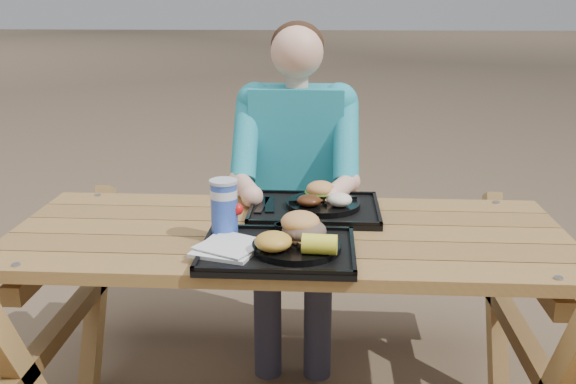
{
  "coord_description": "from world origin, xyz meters",
  "views": [
    {
      "loc": [
        0.12,
        -1.96,
        1.47
      ],
      "look_at": [
        0.0,
        0.0,
        0.88
      ],
      "focal_mm": 40.0,
      "sensor_mm": 36.0,
      "label": 1
    }
  ],
  "objects": [
    {
      "name": "sandwich",
      "position": [
        0.06,
        -0.18,
        0.85
      ],
      "size": [
        0.12,
        0.12,
        0.13
      ],
      "primitive_type": null,
      "color": "#DA944D",
      "rests_on": "plate_near"
    },
    {
      "name": "condiment_bbq",
      "position": [
        -0.01,
        -0.08,
        0.79
      ],
      "size": [
        0.05,
        0.05,
        0.03
      ],
      "primitive_type": "cylinder",
      "color": "black",
      "rests_on": "tray_near"
    },
    {
      "name": "diner",
      "position": [
        -0.0,
        0.64,
        0.64
      ],
      "size": [
        0.48,
        0.84,
        1.28
      ],
      "primitive_type": null,
      "color": "#1CC9BF",
      "rests_on": "ground"
    },
    {
      "name": "plate_far",
      "position": [
        0.11,
        0.19,
        0.78
      ],
      "size": [
        0.26,
        0.26,
        0.02
      ],
      "primitive_type": "cylinder",
      "color": "black",
      "rests_on": "tray_far"
    },
    {
      "name": "plate_near",
      "position": [
        0.04,
        -0.22,
        0.78
      ],
      "size": [
        0.26,
        0.26,
        0.02
      ],
      "primitive_type": "cylinder",
      "color": "black",
      "rests_on": "tray_near"
    },
    {
      "name": "potato_salad",
      "position": [
        0.17,
        0.14,
        0.81
      ],
      "size": [
        0.08,
        0.08,
        0.05
      ],
      "primitive_type": "ellipsoid",
      "color": "white",
      "rests_on": "plate_far"
    },
    {
      "name": "picnic_table",
      "position": [
        0.0,
        0.0,
        0.38
      ],
      "size": [
        1.8,
        1.49,
        0.75
      ],
      "primitive_type": null,
      "color": "#999999",
      "rests_on": "ground"
    },
    {
      "name": "soda_cup",
      "position": [
        -0.19,
        -0.1,
        0.85
      ],
      "size": [
        0.08,
        0.08,
        0.17
      ],
      "primitive_type": "cylinder",
      "color": "#173BAD",
      "rests_on": "tray_near"
    },
    {
      "name": "napkin_stack",
      "position": [
        -0.16,
        -0.24,
        0.78
      ],
      "size": [
        0.21,
        0.21,
        0.02
      ],
      "primitive_type": "cube",
      "rotation": [
        0.0,
        0.0,
        -0.28
      ],
      "color": "silver",
      "rests_on": "tray_near"
    },
    {
      "name": "corn_cob",
      "position": [
        0.11,
        -0.29,
        0.82
      ],
      "size": [
        0.1,
        0.1,
        0.06
      ],
      "primitive_type": null,
      "rotation": [
        0.0,
        0.0,
        -0.08
      ],
      "color": "#FFF535",
      "rests_on": "plate_near"
    },
    {
      "name": "condiment_mustard",
      "position": [
        0.03,
        -0.08,
        0.79
      ],
      "size": [
        0.05,
        0.05,
        0.03
      ],
      "primitive_type": "cylinder",
      "color": "yellow",
      "rests_on": "tray_near"
    },
    {
      "name": "mac_cheese",
      "position": [
        -0.02,
        -0.27,
        0.82
      ],
      "size": [
        0.11,
        0.11,
        0.05
      ],
      "primitive_type": "ellipsoid",
      "color": "gold",
      "rests_on": "plate_near"
    },
    {
      "name": "burger",
      "position": [
        0.1,
        0.23,
        0.84
      ],
      "size": [
        0.1,
        0.1,
        0.09
      ],
      "primitive_type": null,
      "color": "#D98C4C",
      "rests_on": "plate_far"
    },
    {
      "name": "cutlery_far",
      "position": [
        -0.08,
        0.2,
        0.77
      ],
      "size": [
        0.05,
        0.18,
        0.01
      ],
      "primitive_type": "cube",
      "rotation": [
        0.0,
        0.0,
        0.09
      ],
      "color": "black",
      "rests_on": "tray_far"
    },
    {
      "name": "baked_beans",
      "position": [
        0.06,
        0.14,
        0.81
      ],
      "size": [
        0.08,
        0.08,
        0.04
      ],
      "primitive_type": "ellipsoid",
      "color": "#4C240F",
      "rests_on": "plate_far"
    },
    {
      "name": "tray_near",
      "position": [
        -0.02,
        -0.21,
        0.76
      ],
      "size": [
        0.45,
        0.35,
        0.02
      ],
      "primitive_type": "cube",
      "color": "black",
      "rests_on": "picnic_table"
    },
    {
      "name": "tray_far",
      "position": [
        0.08,
        0.18,
        0.76
      ],
      "size": [
        0.45,
        0.35,
        0.02
      ],
      "primitive_type": "cube",
      "color": "black",
      "rests_on": "picnic_table"
    }
  ]
}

